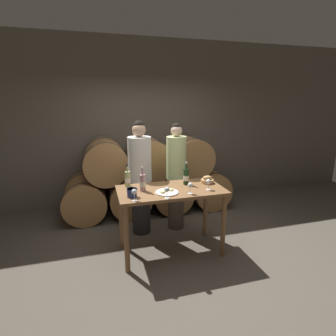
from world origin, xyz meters
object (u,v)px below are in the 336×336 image
object	(u,v)px
wine_bottle_white	(128,179)
wine_glass_far_left	(134,192)
blue_crock	(132,192)
tasting_table	(171,199)
wine_glass_center	(190,186)
wine_glass_right	(208,182)
wine_bottle_red	(186,177)
cheese_plate	(167,192)
person_left	(140,178)
bread_basket	(207,180)
wine_glass_left	(167,190)
person_right	(176,176)
wine_bottle_rose	(143,183)

from	to	relation	value
wine_bottle_white	wine_glass_far_left	bearing A→B (deg)	-89.19
blue_crock	tasting_table	bearing A→B (deg)	16.00
wine_glass_center	wine_glass_right	xyz separation A→B (m)	(0.28, 0.08, 0.00)
wine_bottle_red	cheese_plate	xyz separation A→B (m)	(-0.35, -0.26, -0.10)
wine_bottle_white	wine_glass_center	world-z (taller)	wine_bottle_white
person_left	wine_bottle_red	bearing A→B (deg)	-44.53
blue_crock	bread_basket	xyz separation A→B (m)	(1.10, 0.26, -0.02)
bread_basket	wine_glass_far_left	xyz separation A→B (m)	(-1.09, -0.39, 0.06)
wine_bottle_white	wine_glass_far_left	distance (m)	0.54
tasting_table	wine_bottle_white	world-z (taller)	wine_bottle_white
wine_bottle_white	blue_crock	distance (m)	0.41
cheese_plate	wine_glass_left	world-z (taller)	wine_glass_left
person_left	wine_bottle_red	xyz separation A→B (m)	(0.55, -0.54, 0.13)
cheese_plate	blue_crock	bearing A→B (deg)	-177.09
wine_bottle_red	cheese_plate	distance (m)	0.45
person_left	wine_glass_right	distance (m)	1.13
wine_glass_left	wine_glass_center	size ratio (longest dim) A/B	1.00
wine_glass_right	cheese_plate	bearing A→B (deg)	177.05
person_right	blue_crock	distance (m)	1.17
wine_glass_center	wine_glass_far_left	bearing A→B (deg)	-176.36
wine_bottle_red	wine_glass_center	bearing A→B (deg)	-101.85
tasting_table	person_right	distance (m)	0.74
wine_bottle_white	wine_glass_left	distance (m)	0.69
tasting_table	wine_glass_left	xyz separation A→B (m)	(-0.14, -0.32, 0.25)
wine_bottle_rose	wine_glass_left	bearing A→B (deg)	-56.49
person_right	wine_glass_center	bearing A→B (deg)	-96.54
wine_bottle_white	wine_glass_far_left	xyz separation A→B (m)	(0.01, -0.54, -0.00)
cheese_plate	wine_glass_center	bearing A→B (deg)	-21.69
tasting_table	wine_bottle_white	size ratio (longest dim) A/B	4.53
wine_glass_far_left	wine_glass_right	bearing A→B (deg)	7.16
wine_glass_far_left	wine_glass_right	size ratio (longest dim) A/B	1.00
blue_crock	wine_glass_right	world-z (taller)	wine_glass_right
wine_bottle_rose	cheese_plate	xyz separation A→B (m)	(0.28, -0.16, -0.10)
person_right	wine_glass_far_left	distance (m)	1.26
wine_bottle_rose	blue_crock	distance (m)	0.25
wine_glass_center	wine_glass_right	world-z (taller)	same
wine_bottle_red	wine_bottle_rose	world-z (taller)	wine_bottle_red
wine_bottle_rose	bread_basket	world-z (taller)	wine_bottle_rose
person_left	wine_glass_far_left	xyz separation A→B (m)	(-0.23, -0.96, 0.12)
person_left	wine_bottle_white	size ratio (longest dim) A/B	5.73
cheese_plate	wine_glass_far_left	size ratio (longest dim) A/B	2.05
wine_bottle_rose	wine_glass_left	xyz separation A→B (m)	(0.23, -0.35, -0.01)
wine_bottle_rose	wine_glass_center	distance (m)	0.61
wine_bottle_rose	wine_glass_right	size ratio (longest dim) A/B	2.22
wine_bottle_red	wine_glass_far_left	bearing A→B (deg)	-152.10
wine_bottle_red	wine_glass_far_left	world-z (taller)	wine_bottle_red
bread_basket	wine_glass_right	distance (m)	0.29
wine_bottle_white	tasting_table	bearing A→B (deg)	-25.37
wine_glass_left	person_left	bearing A→B (deg)	98.75
person_right	wine_bottle_white	xyz separation A→B (m)	(-0.82, -0.42, 0.15)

